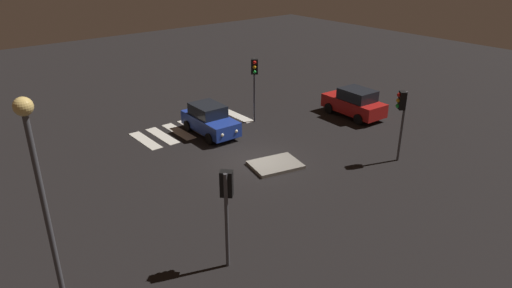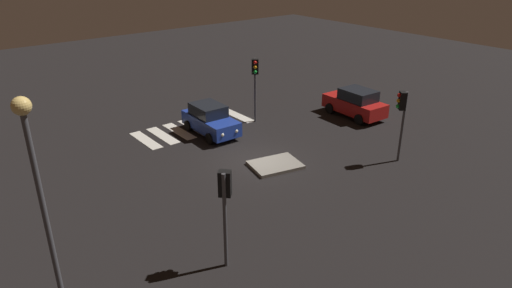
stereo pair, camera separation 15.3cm
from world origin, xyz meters
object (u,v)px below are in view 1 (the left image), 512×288
Objects in this scene: traffic_light_north at (227,195)px; street_lamp at (36,168)px; car_blue at (210,120)px; traffic_island at (275,165)px; traffic_light_west at (402,109)px; car_red at (354,103)px; traffic_light_south at (254,75)px.

street_lamp is (5.39, -2.03, 1.98)m from traffic_light_north.
car_blue is 12.96m from traffic_light_north.
traffic_island is 0.42× the size of street_lamp.
traffic_light_west is (-5.74, 9.60, 2.07)m from car_blue.
car_red reaches higher than car_blue.
car_blue is 0.61× the size of street_lamp.
car_red is 7.38m from traffic_light_west.
traffic_light_west is (3.71, 6.04, 2.02)m from car_red.
traffic_light_west is (-5.61, 3.56, 2.89)m from traffic_island.
traffic_light_south is (-3.41, 0.19, 2.32)m from car_blue.
car_red is 7.28m from traffic_light_south.
traffic_light_north reaches higher than traffic_island.
traffic_light_north is (16.00, 7.45, 1.94)m from car_red.
traffic_light_west is at bearing 177.99° from street_lamp.
traffic_island is at bearing -166.31° from street_lamp.
car_red is at bearing -165.06° from traffic_island.
street_lamp is at bearing 36.47° from traffic_light_west.
street_lamp reaches higher than car_blue.
car_blue is at bearing 72.42° from car_red.
traffic_light_south is 1.09× the size of traffic_light_west.
street_lamp reaches higher than traffic_light_south.
traffic_light_south reaches higher than traffic_light_north.
traffic_island is 13.30m from street_lamp.
traffic_island is 0.65× the size of car_red.
traffic_light_south is 17.75m from street_lamp.
traffic_light_north is at bearing 45.01° from traffic_light_west.
street_lamp is (21.39, 5.43, 3.92)m from car_red.
traffic_light_north is 12.37m from traffic_light_west.
traffic_light_north is at bearing -28.91° from car_blue.
traffic_light_west reaches higher than car_red.
street_lamp reaches higher than traffic_light_west.
car_red is at bearing 71.22° from car_blue.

